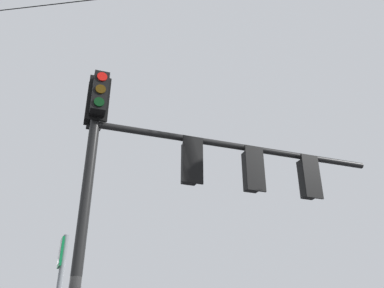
# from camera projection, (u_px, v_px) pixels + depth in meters

# --- Properties ---
(signal_mast_assembly) EXTENTS (6.69, 0.99, 6.52)m
(signal_mast_assembly) POSITION_uv_depth(u_px,v_px,m) (173.00, 167.00, 8.36)
(signal_mast_assembly) COLOR black
(signal_mast_assembly) RESTS_ON ground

